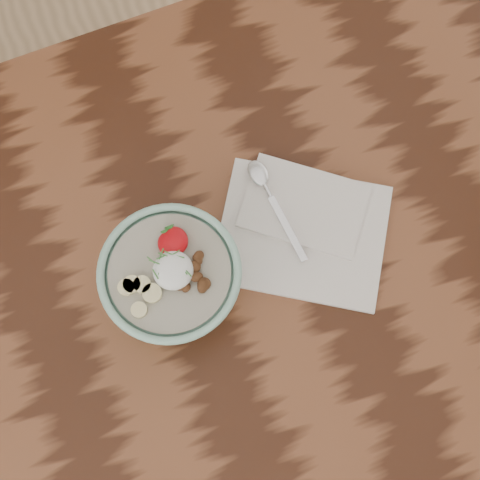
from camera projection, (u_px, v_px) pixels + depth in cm
name	position (u px, v px, depth cm)	size (l,w,h in cm)	color
table	(190.00, 298.00, 105.08)	(160.00, 90.00, 75.00)	#36190D
breakfast_bowl	(172.00, 279.00, 89.88)	(18.86, 18.86, 12.63)	#90C1AC
napkin	(303.00, 228.00, 97.94)	(30.70, 29.38, 1.48)	silver
spoon	(265.00, 187.00, 98.43)	(3.18, 17.18, 0.89)	silver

